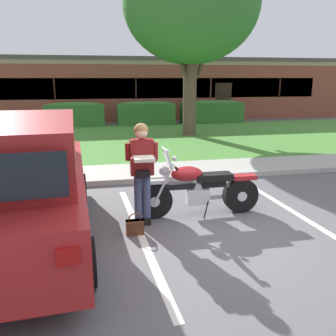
{
  "coord_description": "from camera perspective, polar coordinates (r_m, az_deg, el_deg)",
  "views": [
    {
      "loc": [
        -1.93,
        -4.98,
        2.41
      ],
      "look_at": [
        -0.69,
        1.02,
        0.85
      ],
      "focal_mm": 38.05,
      "sensor_mm": 36.0,
      "label": 1
    }
  ],
  "objects": [
    {
      "name": "rider_person",
      "position": [
        5.83,
        -4.19,
        0.34
      ],
      "size": [
        0.54,
        0.59,
        1.7
      ],
      "color": "black",
      "rests_on": "ground"
    },
    {
      "name": "stall_stripe_1",
      "position": [
        6.72,
        21.3,
        -7.72
      ],
      "size": [
        0.34,
        4.4,
        0.01
      ],
      "primitive_type": "cube",
      "rotation": [
        0.0,
        0.0,
        0.05
      ],
      "color": "silver",
      "rests_on": "ground"
    },
    {
      "name": "shade_tree",
      "position": [
        15.22,
        3.72,
        24.64
      ],
      "size": [
        5.34,
        5.34,
        7.44
      ],
      "color": "brown",
      "rests_on": "ground"
    },
    {
      "name": "hedge_left",
      "position": [
        18.37,
        -14.7,
        8.37
      ],
      "size": [
        2.86,
        0.9,
        1.24
      ],
      "color": "#336B2D",
      "rests_on": "ground"
    },
    {
      "name": "grass_lawn",
      "position": [
        14.26,
        -3.74,
        4.68
      ],
      "size": [
        60.0,
        8.55,
        0.06
      ],
      "primitive_type": "cube",
      "color": "#478433",
      "rests_on": "ground"
    },
    {
      "name": "handbag",
      "position": [
        5.69,
        -5.33,
        -9.21
      ],
      "size": [
        0.28,
        0.13,
        0.36
      ],
      "color": "#562D19",
      "rests_on": "ground"
    },
    {
      "name": "hedge_center_right",
      "position": [
        19.35,
        7.04,
        9.0
      ],
      "size": [
        3.32,
        0.9,
        1.24
      ],
      "color": "#336B2D",
      "rests_on": "ground"
    },
    {
      "name": "hedge_center_left",
      "position": [
        18.53,
        -3.55,
        8.85
      ],
      "size": [
        2.94,
        0.9,
        1.24
      ],
      "color": "#336B2D",
      "rests_on": "ground"
    },
    {
      "name": "ground_plane",
      "position": [
        5.86,
        8.82,
        -10.18
      ],
      "size": [
        140.0,
        140.0,
        0.0
      ],
      "primitive_type": "plane",
      "color": "#565659"
    },
    {
      "name": "motorcycle",
      "position": [
        6.38,
        5.59,
        -3.3
      ],
      "size": [
        2.24,
        0.82,
        1.26
      ],
      "color": "black",
      "rests_on": "ground"
    },
    {
      "name": "stall_stripe_0",
      "position": [
        5.74,
        -4.45,
        -10.52
      ],
      "size": [
        0.34,
        4.4,
        0.01
      ],
      "primitive_type": "cube",
      "rotation": [
        0.0,
        0.0,
        0.05
      ],
      "color": "silver",
      "rests_on": "ground"
    },
    {
      "name": "parked_suv_adjacent",
      "position": [
        5.57,
        -23.2,
        -2.02
      ],
      "size": [
        2.2,
        4.93,
        1.86
      ],
      "color": "#AD2323",
      "rests_on": "ground"
    },
    {
      "name": "brick_building",
      "position": [
        24.79,
        -6.48,
        12.74
      ],
      "size": [
        25.47,
        9.8,
        3.52
      ],
      "color": "brown",
      "rests_on": "ground"
    },
    {
      "name": "concrete_walk",
      "position": [
        9.41,
        0.55,
        -0.27
      ],
      "size": [
        60.0,
        1.5,
        0.08
      ],
      "primitive_type": "cube",
      "color": "#ADA89E",
      "rests_on": "ground"
    },
    {
      "name": "curb_strip",
      "position": [
        8.61,
        1.74,
        -1.54
      ],
      "size": [
        60.0,
        0.2,
        0.12
      ],
      "primitive_type": "cube",
      "color": "#ADA89E",
      "rests_on": "ground"
    }
  ]
}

